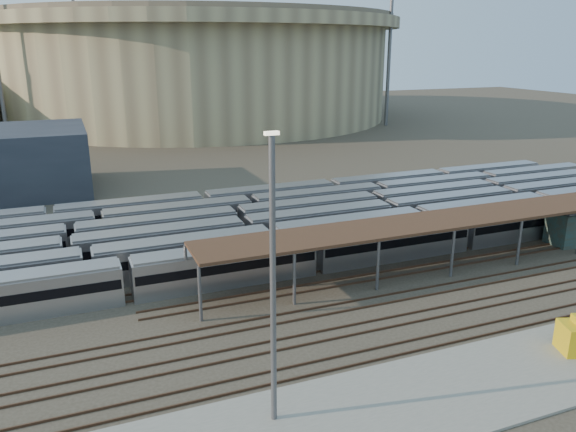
# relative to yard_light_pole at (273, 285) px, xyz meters

# --- Properties ---
(ground) EXTENTS (420.00, 420.00, 0.00)m
(ground) POSITION_rel_yard_light_pole_xyz_m (6.87, 13.43, -9.24)
(ground) COLOR #383026
(ground) RESTS_ON ground
(apron) EXTENTS (50.00, 9.00, 0.20)m
(apron) POSITION_rel_yard_light_pole_xyz_m (1.87, -1.57, -9.14)
(apron) COLOR gray
(apron) RESTS_ON ground
(subway_trains) EXTENTS (118.48, 23.90, 3.60)m
(subway_trains) POSITION_rel_yard_light_pole_xyz_m (9.05, 31.93, -7.44)
(subway_trains) COLOR #ABABB0
(subway_trains) RESTS_ON ground
(inspection_shed) EXTENTS (60.30, 6.00, 5.30)m
(inspection_shed) POSITION_rel_yard_light_pole_xyz_m (28.87, 17.43, -4.26)
(inspection_shed) COLOR #59595E
(inspection_shed) RESTS_ON ground
(empty_tracks) EXTENTS (170.00, 9.62, 0.18)m
(empty_tracks) POSITION_rel_yard_light_pole_xyz_m (6.87, 8.43, -9.15)
(empty_tracks) COLOR #4C3323
(empty_tracks) RESTS_ON ground
(stadium) EXTENTS (124.00, 124.00, 32.50)m
(stadium) POSITION_rel_yard_light_pole_xyz_m (31.87, 153.43, 7.23)
(stadium) COLOR #968C65
(stadium) RESTS_ON ground
(floodlight_2) EXTENTS (4.00, 1.00, 38.40)m
(floodlight_2) POSITION_rel_yard_light_pole_xyz_m (76.87, 113.43, 11.40)
(floodlight_2) COLOR #59595E
(floodlight_2) RESTS_ON ground
(floodlight_3) EXTENTS (4.00, 1.00, 38.40)m
(floodlight_3) POSITION_rel_yard_light_pole_xyz_m (-3.13, 173.43, 11.40)
(floodlight_3) COLOR #59595E
(floodlight_3) RESTS_ON ground
(yard_light_pole) EXTENTS (0.80, 0.36, 17.92)m
(yard_light_pole) POSITION_rel_yard_light_pole_xyz_m (0.00, 0.00, 0.00)
(yard_light_pole) COLOR #59595E
(yard_light_pole) RESTS_ON apron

